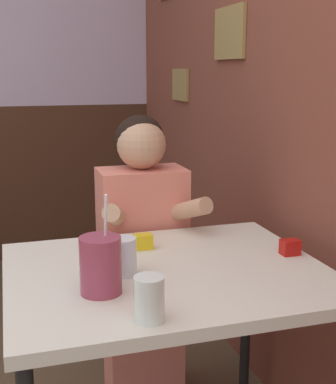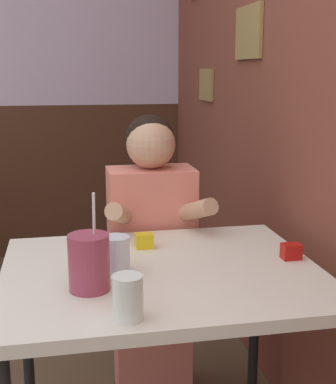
{
  "view_description": "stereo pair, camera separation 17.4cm",
  "coord_description": "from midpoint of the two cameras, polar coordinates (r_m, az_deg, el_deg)",
  "views": [
    {
      "loc": [
        0.32,
        -1.1,
        1.34
      ],
      "look_at": [
        0.82,
        0.53,
        0.95
      ],
      "focal_mm": 50.0,
      "sensor_mm": 36.0,
      "label": 1
    },
    {
      "loc": [
        0.49,
        -1.14,
        1.34
      ],
      "look_at": [
        0.82,
        0.53,
        0.95
      ],
      "focal_mm": 50.0,
      "sensor_mm": 36.0,
      "label": 2
    }
  ],
  "objects": [
    {
      "name": "condiment_mustard",
      "position": [
        1.82,
        0.19,
        -5.27
      ],
      "size": [
        0.06,
        0.04,
        0.05
      ],
      "color": "yellow",
      "rests_on": "main_table"
    },
    {
      "name": "person_seated",
      "position": [
        2.18,
        0.54,
        -6.75
      ],
      "size": [
        0.42,
        0.4,
        1.17
      ],
      "color": "#EA7F6B",
      "rests_on": "ground_plane"
    },
    {
      "name": "cocktail_pitcher",
      "position": [
        1.47,
        -5.06,
        -7.55
      ],
      "size": [
        0.11,
        0.11,
        0.28
      ],
      "color": "#99384C",
      "rests_on": "main_table"
    },
    {
      "name": "condiment_ketchup",
      "position": [
        1.78,
        15.78,
        -6.16
      ],
      "size": [
        0.06,
        0.04,
        0.05
      ],
      "color": "#B7140F",
      "rests_on": "main_table"
    },
    {
      "name": "glass_center",
      "position": [
        1.31,
        -0.46,
        -11.27
      ],
      "size": [
        0.08,
        0.08,
        0.11
      ],
      "color": "silver",
      "rests_on": "main_table"
    },
    {
      "name": "brick_wall_right",
      "position": [
        2.67,
        10.1,
        12.9
      ],
      "size": [
        0.08,
        4.74,
        2.7
      ],
      "color": "brown",
      "rests_on": "ground_plane"
    },
    {
      "name": "main_table",
      "position": [
        1.67,
        2.39,
        -10.52
      ],
      "size": [
        0.96,
        0.79,
        0.75
      ],
      "color": "beige",
      "rests_on": "ground_plane"
    },
    {
      "name": "glass_near_pitcher",
      "position": [
        1.6,
        -2.44,
        -6.73
      ],
      "size": [
        0.08,
        0.08,
        0.11
      ],
      "color": "silver",
      "rests_on": "main_table"
    }
  ]
}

